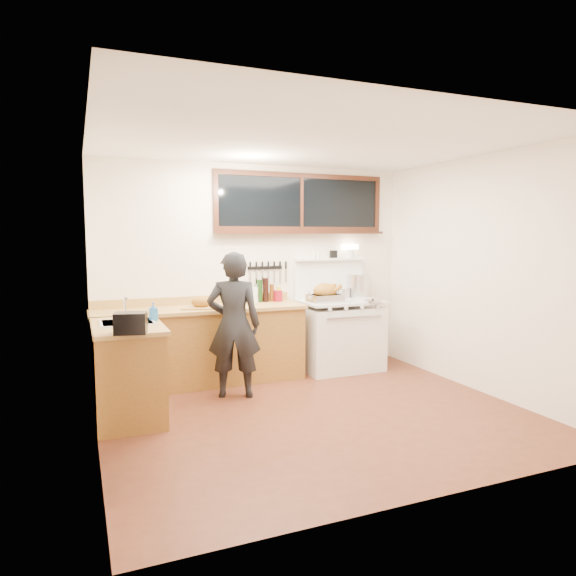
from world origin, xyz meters
name	(u,v)px	position (x,y,z in m)	size (l,w,h in m)	color
ground_plane	(316,415)	(0.00, 0.00, -0.01)	(4.00, 3.50, 0.02)	#532516
room_shell	(318,244)	(0.00, 0.00, 1.65)	(4.10, 3.60, 2.65)	white
counter_back	(201,345)	(-0.80, 1.45, 0.45)	(2.44, 0.64, 1.00)	brown
counter_left	(127,370)	(-1.70, 0.62, 0.45)	(0.64, 1.09, 0.90)	brown
sink_unit	(127,328)	(-1.68, 0.70, 0.85)	(0.50, 0.45, 0.37)	white
vintage_stove	(339,333)	(1.00, 1.41, 0.47)	(1.02, 0.74, 1.61)	white
back_window	(302,209)	(0.60, 1.72, 2.06)	(2.32, 0.13, 0.77)	black
left_doorway	(97,328)	(-1.99, -0.55, 1.09)	(0.02, 1.04, 2.17)	black
knife_strip	(267,269)	(0.12, 1.73, 1.31)	(0.52, 0.03, 0.28)	black
man	(234,325)	(-0.58, 0.84, 0.78)	(0.66, 0.54, 1.56)	black
soap_bottle	(153,311)	(-1.43, 0.73, 0.99)	(0.08, 0.08, 0.18)	blue
toaster	(131,323)	(-1.70, 0.12, 0.99)	(0.30, 0.24, 0.18)	black
cutting_board	(202,304)	(-0.80, 1.37, 0.95)	(0.50, 0.45, 0.14)	#B68D48
roast_turkey	(325,294)	(0.74, 1.31, 1.00)	(0.44, 0.31, 0.24)	silver
stockpot	(358,285)	(1.42, 1.68, 1.05)	(0.39, 0.39, 0.30)	silver
saucepan	(344,293)	(1.18, 1.62, 0.96)	(0.18, 0.29, 0.12)	silver
pot_lid	(373,301)	(1.30, 1.10, 0.91)	(0.26, 0.26, 0.04)	silver
coffee_tin	(278,296)	(0.22, 1.60, 0.97)	(0.10, 0.09, 0.14)	maroon
pitcher	(254,295)	(-0.09, 1.62, 0.99)	(0.13, 0.13, 0.19)	white
bottle_cluster	(267,291)	(0.09, 1.63, 1.03)	(0.31, 0.07, 0.30)	black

